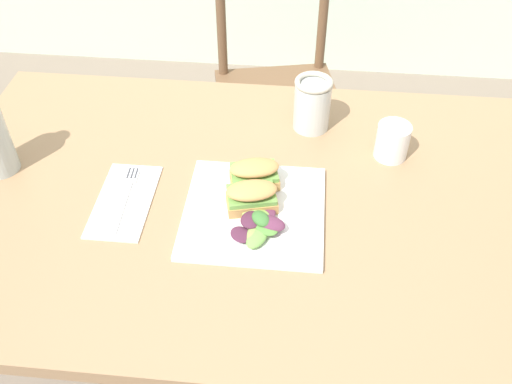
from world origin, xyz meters
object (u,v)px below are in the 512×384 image
at_px(chair_wooden_far, 277,92).
at_px(cup_extra_side, 392,141).
at_px(dining_table, 239,240).
at_px(fork_on_napkin, 126,194).
at_px(plate_lunch, 254,212).
at_px(sandwich_half_back, 254,173).
at_px(mason_jar_iced_tea, 312,106).
at_px(sandwich_half_front, 252,196).

relative_size(chair_wooden_far, cup_extra_side, 11.16).
height_order(dining_table, fork_on_napkin, fork_on_napkin).
xyz_separation_m(plate_lunch, fork_on_napkin, (-0.26, 0.03, 0.00)).
xyz_separation_m(chair_wooden_far, cup_extra_side, (0.28, -0.66, 0.33)).
bearing_deg(fork_on_napkin, chair_wooden_far, 73.41).
xyz_separation_m(fork_on_napkin, cup_extra_side, (0.53, 0.18, 0.03)).
distance_m(dining_table, sandwich_half_back, 0.18).
distance_m(chair_wooden_far, cup_extra_side, 0.79).
bearing_deg(mason_jar_iced_tea, chair_wooden_far, 100.93).
distance_m(chair_wooden_far, fork_on_napkin, 0.92).
bearing_deg(mason_jar_iced_tea, dining_table, -119.15).
xyz_separation_m(dining_table, sandwich_half_front, (0.03, -0.04, 0.17)).
bearing_deg(chair_wooden_far, sandwich_half_front, -89.68).
bearing_deg(sandwich_half_front, sandwich_half_back, 91.27).
relative_size(fork_on_napkin, mason_jar_iced_tea, 1.51).
height_order(sandwich_half_front, mason_jar_iced_tea, mason_jar_iced_tea).
relative_size(dining_table, chair_wooden_far, 1.43).
bearing_deg(sandwich_half_back, fork_on_napkin, -169.09).
bearing_deg(dining_table, fork_on_napkin, -174.81).
relative_size(plate_lunch, sandwich_half_front, 2.50).
bearing_deg(sandwich_half_back, chair_wooden_far, 90.25).
bearing_deg(fork_on_napkin, mason_jar_iced_tea, 36.45).
xyz_separation_m(chair_wooden_far, sandwich_half_back, (0.00, -0.79, 0.33)).
relative_size(mason_jar_iced_tea, cup_extra_side, 1.58).
relative_size(sandwich_half_back, mason_jar_iced_tea, 0.88).
relative_size(dining_table, sandwich_half_front, 11.53).
xyz_separation_m(dining_table, mason_jar_iced_tea, (0.14, 0.24, 0.19)).
height_order(plate_lunch, mason_jar_iced_tea, mason_jar_iced_tea).
height_order(dining_table, plate_lunch, plate_lunch).
height_order(dining_table, sandwich_half_back, sandwich_half_back).
bearing_deg(cup_extra_side, dining_table, -152.97).
bearing_deg(sandwich_half_back, mason_jar_iced_tea, 63.76).
bearing_deg(cup_extra_side, fork_on_napkin, -161.49).
distance_m(fork_on_napkin, cup_extra_side, 0.56).
height_order(plate_lunch, fork_on_napkin, plate_lunch).
bearing_deg(chair_wooden_far, sandwich_half_back, -89.75).
xyz_separation_m(dining_table, chair_wooden_far, (0.03, 0.81, -0.16)).
relative_size(dining_table, cup_extra_side, 15.94).
relative_size(chair_wooden_far, sandwich_half_back, 8.07).
height_order(chair_wooden_far, sandwich_half_back, chair_wooden_far).
xyz_separation_m(plate_lunch, cup_extra_side, (0.27, 0.20, 0.03)).
bearing_deg(sandwich_half_back, cup_extra_side, 24.84).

